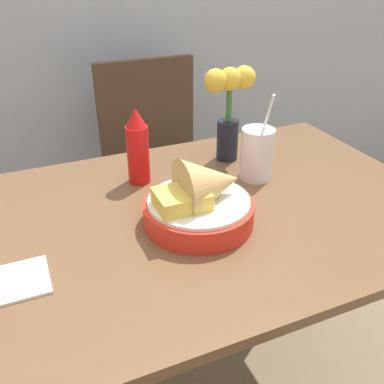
{
  "coord_description": "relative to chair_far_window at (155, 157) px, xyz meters",
  "views": [
    {
      "loc": [
        -0.33,
        -0.77,
        1.28
      ],
      "look_at": [
        -0.0,
        -0.01,
        0.81
      ],
      "focal_mm": 40.0,
      "sensor_mm": 36.0,
      "label": 1
    }
  ],
  "objects": [
    {
      "name": "dining_table",
      "position": [
        -0.17,
        -0.75,
        0.11
      ],
      "size": [
        1.21,
        0.76,
        0.75
      ],
      "color": "brown",
      "rests_on": "ground_plane"
    },
    {
      "name": "chair_far_window",
      "position": [
        0.0,
        0.0,
        0.0
      ],
      "size": [
        0.4,
        0.4,
        0.92
      ],
      "color": "#473323",
      "rests_on": "ground_plane"
    },
    {
      "name": "food_basket",
      "position": [
        -0.16,
        -0.8,
        0.27
      ],
      "size": [
        0.24,
        0.24,
        0.16
      ],
      "color": "red",
      "rests_on": "dining_table"
    },
    {
      "name": "ketchup_bottle",
      "position": [
        -0.23,
        -0.56,
        0.31
      ],
      "size": [
        0.06,
        0.06,
        0.2
      ],
      "color": "red",
      "rests_on": "dining_table"
    },
    {
      "name": "drink_cup",
      "position": [
        0.06,
        -0.66,
        0.28
      ],
      "size": [
        0.08,
        0.08,
        0.23
      ],
      "color": "silver",
      "rests_on": "dining_table"
    },
    {
      "name": "flower_vase",
      "position": [
        0.05,
        -0.53,
        0.38
      ],
      "size": [
        0.15,
        0.06,
        0.26
      ],
      "color": "black",
      "rests_on": "dining_table"
    },
    {
      "name": "napkin",
      "position": [
        -0.56,
        -0.85,
        0.22
      ],
      "size": [
        0.14,
        0.11,
        0.01
      ],
      "color": "white",
      "rests_on": "dining_table"
    }
  ]
}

